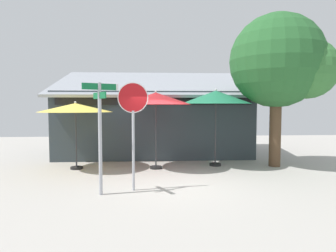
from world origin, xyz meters
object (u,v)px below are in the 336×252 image
Objects in this scene: patio_umbrella_mustard_left at (75,108)px; street_sign_post at (100,126)px; shade_tree at (282,63)px; stop_sign at (133,115)px; patio_umbrella_crimson_center at (156,99)px; patio_umbrella_forest_green_right at (216,98)px.

street_sign_post is at bearing -66.67° from patio_umbrella_mustard_left.
shade_tree is at bearing 27.62° from street_sign_post.
patio_umbrella_crimson_center is (0.66, 2.77, 0.49)m from stop_sign.
street_sign_post is 0.99× the size of stop_sign.
street_sign_post is 7.20m from shade_tree.
street_sign_post is 3.53m from patio_umbrella_crimson_center.
patio_umbrella_mustard_left is at bearing 179.79° from shade_tree.
street_sign_post is 0.92m from stop_sign.
stop_sign is 1.02× the size of patio_umbrella_crimson_center.
shade_tree is (6.11, 3.20, 2.08)m from street_sign_post.
patio_umbrella_forest_green_right is at bearing 43.26° from street_sign_post.
patio_umbrella_forest_green_right reaches higher than patio_umbrella_mustard_left.
patio_umbrella_forest_green_right is (5.11, 0.28, 0.39)m from patio_umbrella_mustard_left.
street_sign_post is at bearing -136.74° from patio_umbrella_forest_green_right.
stop_sign is 0.51× the size of shade_tree.
patio_umbrella_forest_green_right is at bearing 9.64° from patio_umbrella_crimson_center.
patio_umbrella_crimson_center is at bearing 64.87° from street_sign_post.
shade_tree is at bearing 28.25° from stop_sign.
stop_sign is 6.29m from shade_tree.
stop_sign is 1.10× the size of patio_umbrella_mustard_left.
shade_tree is at bearing 0.93° from patio_umbrella_crimson_center.
street_sign_post is 0.98× the size of patio_umbrella_forest_green_right.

